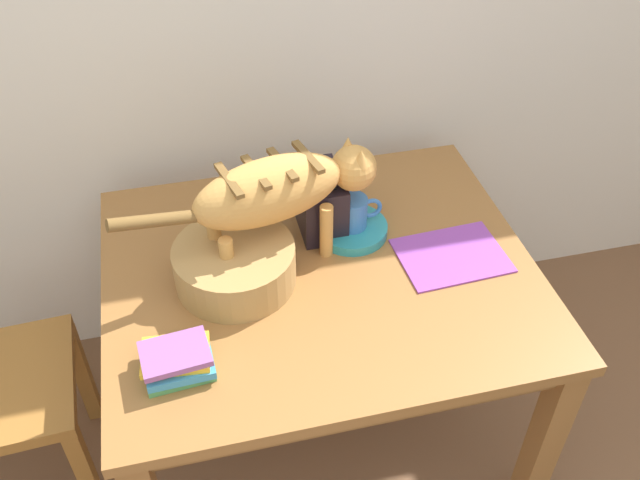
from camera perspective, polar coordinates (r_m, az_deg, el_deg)
The scene contains 8 objects.
dining_table at distance 1.92m, azimuth -0.00°, elevation -4.28°, with size 1.14×0.95×0.73m.
cat at distance 1.75m, azimuth -3.28°, elevation 4.09°, with size 0.69×0.25×0.32m.
saucer_bowl at distance 1.95m, azimuth 2.59°, elevation 0.91°, with size 0.20×0.20×0.03m, color teal.
coffee_mug at distance 1.92m, azimuth 2.75°, elevation 2.32°, with size 0.13×0.08×0.09m.
magazine at distance 1.92m, azimuth 10.75°, elevation -1.26°, with size 0.29×0.22×0.01m, color purple.
book_stack at distance 1.63m, azimuth -11.63°, elevation -9.70°, with size 0.17×0.14×0.07m.
wicker_basket at distance 1.79m, azimuth -7.01°, elevation -1.98°, with size 0.31×0.31×0.11m.
toaster at distance 1.94m, azimuth -0.04°, elevation 3.23°, with size 0.12×0.20×0.18m.
Camera 1 is at (-0.26, -0.12, 2.01)m, focal length 38.97 mm.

